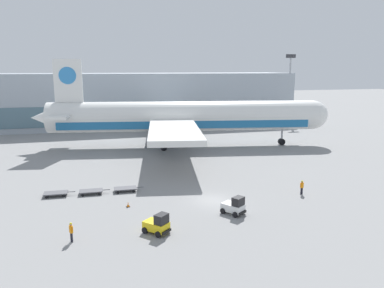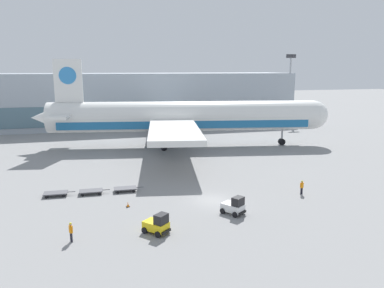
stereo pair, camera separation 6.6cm
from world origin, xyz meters
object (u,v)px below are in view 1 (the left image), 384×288
at_px(baggage_tug_foreground, 158,224).
at_px(traffic_cone_near, 128,204).
at_px(light_mast, 289,83).
at_px(airplane_main, 180,117).
at_px(baggage_tug_mid, 234,206).
at_px(baggage_dolly_second, 91,191).
at_px(baggage_dolly_third, 125,188).
at_px(ground_crew_near, 302,186).
at_px(baggage_dolly_lead, 56,193).
at_px(ground_crew_far, 71,230).

xyz_separation_m(baggage_tug_foreground, traffic_cone_near, (-2.00, 7.63, -0.59)).
distance_m(light_mast, airplane_main, 45.63).
relative_size(baggage_tug_mid, baggage_dolly_second, 0.75).
relative_size(baggage_tug_foreground, traffic_cone_near, 4.76).
relative_size(light_mast, baggage_tug_foreground, 6.90).
bearing_deg(traffic_cone_near, baggage_dolly_second, 125.21).
bearing_deg(baggage_dolly_third, ground_crew_near, -16.16).
distance_m(baggage_dolly_lead, ground_crew_far, 13.56).
relative_size(baggage_tug_foreground, baggage_dolly_third, 0.74).
bearing_deg(baggage_tug_mid, baggage_dolly_third, -169.24).
xyz_separation_m(baggage_tug_mid, ground_crew_near, (10.34, 3.71, 0.19)).
relative_size(light_mast, baggage_dolly_third, 5.14).
height_order(ground_crew_near, traffic_cone_near, ground_crew_near).
bearing_deg(ground_crew_far, airplane_main, -53.44).
height_order(baggage_tug_foreground, traffic_cone_near, baggage_tug_foreground).
distance_m(baggage_tug_mid, baggage_dolly_third, 14.92).
relative_size(baggage_tug_mid, baggage_dolly_lead, 0.75).
distance_m(airplane_main, ground_crew_far, 42.77).
bearing_deg(baggage_tug_foreground, traffic_cone_near, 153.58).
bearing_deg(baggage_dolly_third, airplane_main, 64.30).
xyz_separation_m(ground_crew_far, traffic_cone_near, (5.75, 7.40, -0.82)).
height_order(baggage_dolly_lead, ground_crew_near, ground_crew_near).
bearing_deg(ground_crew_near, baggage_dolly_second, -28.78).
bearing_deg(baggage_dolly_lead, light_mast, 42.07).
bearing_deg(ground_crew_far, ground_crew_near, -103.95).
bearing_deg(airplane_main, ground_crew_near, -66.30).
height_order(baggage_tug_mid, ground_crew_near, baggage_tug_mid).
bearing_deg(light_mast, traffic_cone_near, -132.68).
bearing_deg(ground_crew_far, baggage_dolly_lead, -16.59).
distance_m(baggage_tug_foreground, baggage_dolly_lead, 16.92).
relative_size(light_mast, baggage_tug_mid, 6.81).
relative_size(airplane_main, baggage_tug_mid, 20.49).
bearing_deg(ground_crew_far, baggage_dolly_third, -51.45).
relative_size(baggage_dolly_third, ground_crew_near, 2.07).
xyz_separation_m(baggage_tug_mid, baggage_dolly_third, (-10.48, 10.61, -0.49)).
distance_m(baggage_dolly_lead, baggage_dolly_second, 4.15).
height_order(light_mast, ground_crew_near, light_mast).
bearing_deg(traffic_cone_near, ground_crew_far, -127.87).
bearing_deg(baggage_dolly_third, ground_crew_far, -112.72).
relative_size(baggage_dolly_third, ground_crew_far, 2.02).
relative_size(airplane_main, baggage_dolly_lead, 15.46).
height_order(light_mast, traffic_cone_near, light_mast).
relative_size(light_mast, traffic_cone_near, 32.90).
bearing_deg(baggage_dolly_lead, ground_crew_far, -77.86).
bearing_deg(baggage_dolly_third, baggage_tug_foreground, -80.17).
distance_m(baggage_tug_foreground, baggage_dolly_third, 13.26).
relative_size(light_mast, ground_crew_near, 10.62).
xyz_separation_m(baggage_tug_foreground, baggage_dolly_lead, (-10.10, 13.57, -0.49)).
bearing_deg(baggage_dolly_second, airplane_main, 57.20).
bearing_deg(baggage_dolly_second, ground_crew_near, -13.48).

